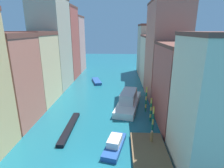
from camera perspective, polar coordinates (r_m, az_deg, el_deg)
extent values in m
plane|color=#196070|center=(41.95, -2.70, -3.75)|extent=(154.00, 154.00, 0.00)
cube|color=#C6705B|center=(32.31, -29.83, 0.33)|extent=(7.09, 8.51, 13.54)
cube|color=brown|center=(31.35, -31.75, 12.96)|extent=(7.24, 8.68, 0.75)
cube|color=beige|center=(40.13, -22.99, 4.14)|extent=(7.09, 9.63, 13.67)
cube|color=brown|center=(39.37, -24.21, 14.45)|extent=(7.24, 9.82, 0.78)
cube|color=#BCB299|center=(49.06, -18.36, 11.57)|extent=(7.09, 10.63, 21.92)
cube|color=#B25147|center=(58.88, -14.74, 12.10)|extent=(7.09, 9.25, 20.95)
cube|color=brown|center=(59.10, -15.56, 22.54)|extent=(7.24, 9.43, 0.59)
cube|color=tan|center=(68.40, -12.23, 11.97)|extent=(7.09, 9.59, 18.88)
cube|color=brown|center=(68.35, -12.76, 20.11)|extent=(7.24, 9.78, 0.56)
cube|color=beige|center=(21.13, 29.92, -6.74)|extent=(7.09, 7.96, 14.10)
cube|color=#B25147|center=(30.39, 21.13, -0.65)|extent=(7.09, 11.93, 12.34)
cube|color=brown|center=(29.26, 22.46, 11.40)|extent=(7.24, 12.17, 0.46)
cube|color=#C6705B|center=(41.32, 16.46, 9.60)|extent=(7.09, 11.64, 20.04)
cube|color=brown|center=(41.44, 17.72, 23.76)|extent=(7.24, 11.87, 0.44)
cube|color=beige|center=(53.19, 13.27, 7.34)|extent=(7.09, 11.66, 12.80)
cube|color=brown|center=(52.57, 13.76, 14.52)|extent=(7.24, 11.90, 0.53)
cube|color=#BCB299|center=(63.92, 11.60, 10.36)|extent=(7.09, 10.29, 15.92)
cube|color=brown|center=(63.59, 12.05, 17.79)|extent=(7.24, 10.50, 0.65)
cube|color=brown|center=(24.12, 11.67, -20.20)|extent=(4.27, 7.46, 0.60)
cylinder|color=olive|center=(25.10, 12.42, -15.98)|extent=(0.36, 0.36, 1.32)
sphere|color=tan|center=(24.69, 12.54, -14.43)|extent=(0.26, 0.26, 0.26)
cylinder|color=#197247|center=(28.99, 12.69, -13.08)|extent=(0.27, 0.27, 0.89)
cylinder|color=#E5D14C|center=(28.57, 12.81, -11.52)|extent=(0.27, 0.27, 0.89)
cylinder|color=#197247|center=(28.16, 12.93, -9.91)|extent=(0.27, 0.27, 0.89)
cylinder|color=#E5D14C|center=(27.78, 13.05, -8.26)|extent=(0.27, 0.27, 0.89)
sphere|color=gold|center=(27.55, 13.12, -7.21)|extent=(0.30, 0.30, 0.30)
cylinder|color=#197247|center=(31.49, 12.01, -10.77)|extent=(0.29, 0.29, 0.64)
cylinder|color=#E5D14C|center=(31.20, 12.08, -9.73)|extent=(0.29, 0.29, 0.64)
cylinder|color=#197247|center=(30.93, 12.16, -8.67)|extent=(0.29, 0.29, 0.64)
cylinder|color=#E5D14C|center=(30.67, 12.23, -7.59)|extent=(0.29, 0.29, 0.64)
cylinder|color=#197247|center=(30.41, 12.30, -6.50)|extent=(0.29, 0.29, 0.64)
cylinder|color=#E5D14C|center=(30.17, 12.38, -5.38)|extent=(0.29, 0.29, 0.64)
sphere|color=gold|center=(30.02, 12.43, -4.62)|extent=(0.31, 0.31, 0.31)
cylinder|color=#197247|center=(34.60, 10.58, -7.96)|extent=(0.28, 0.28, 0.76)
cylinder|color=#E5D14C|center=(34.29, 10.64, -6.80)|extent=(0.28, 0.28, 0.76)
cylinder|color=#197247|center=(34.00, 10.71, -5.62)|extent=(0.28, 0.28, 0.76)
cylinder|color=#E5D14C|center=(33.72, 10.78, -4.42)|extent=(0.28, 0.28, 0.76)
cylinder|color=#197247|center=(33.45, 10.85, -3.20)|extent=(0.28, 0.28, 0.76)
cylinder|color=#E5D14C|center=(33.21, 10.92, -1.96)|extent=(0.28, 0.28, 0.76)
sphere|color=gold|center=(33.05, 10.97, -1.15)|extent=(0.31, 0.31, 0.31)
cube|color=white|center=(36.38, 5.19, -6.14)|extent=(5.99, 12.78, 1.15)
cube|color=silver|center=(35.80, 5.26, -3.82)|extent=(3.77, 6.41, 2.00)
cube|color=black|center=(29.27, -13.30, -13.29)|extent=(1.09, 9.45, 0.48)
cube|color=#234C93|center=(52.71, -4.91, 0.90)|extent=(3.72, 6.96, 0.70)
cube|color=#234C93|center=(24.52, 0.83, -19.02)|extent=(3.13, 5.93, 0.67)
cube|color=silver|center=(24.08, 0.83, -17.52)|extent=(2.04, 2.81, 0.88)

